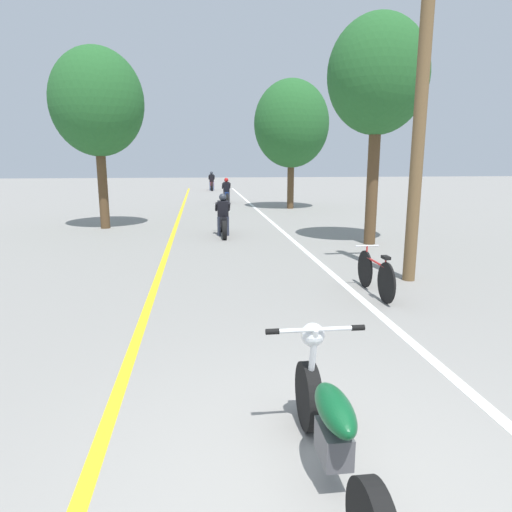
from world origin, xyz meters
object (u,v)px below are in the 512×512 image
object	(u,v)px
motorcycle_rider_mid	(226,193)
roadside_tree_right_near	(378,77)
roadside_tree_left	(97,103)
motorcycle_rider_far	(212,183)
motorcycle_foreground	(332,429)
bicycle_parked	(375,274)
utility_pole	(421,101)
roadside_tree_right_far	(292,124)
motorcycle_rider_lead	(223,220)

from	to	relation	value
motorcycle_rider_mid	roadside_tree_right_near	bearing A→B (deg)	-75.92
roadside_tree_left	motorcycle_rider_far	world-z (taller)	roadside_tree_left
roadside_tree_left	motorcycle_foreground	world-z (taller)	roadside_tree_left
roadside_tree_right_near	roadside_tree_left	size ratio (longest dim) A/B	1.02
roadside_tree_right_near	bicycle_parked	size ratio (longest dim) A/B	3.60
motorcycle_foreground	roadside_tree_left	bearing A→B (deg)	107.42
utility_pole	roadside_tree_right_far	xyz separation A→B (m)	(0.31, 13.76, 0.60)
motorcycle_rider_far	bicycle_parked	size ratio (longest dim) A/B	1.23
roadside_tree_left	motorcycle_rider_lead	bearing A→B (deg)	-27.16
motorcycle_rider_far	motorcycle_foreground	bearing A→B (deg)	-90.05
roadside_tree_left	bicycle_parked	world-z (taller)	roadside_tree_left
bicycle_parked	roadside_tree_right_far	bearing A→B (deg)	84.66
motorcycle_foreground	motorcycle_rider_mid	world-z (taller)	motorcycle_rider_mid
motorcycle_rider_lead	roadside_tree_right_far	bearing A→B (deg)	64.59
roadside_tree_right_near	roadside_tree_left	distance (m)	9.07
bicycle_parked	motorcycle_foreground	bearing A→B (deg)	-114.87
motorcycle_rider_mid	bicycle_parked	size ratio (longest dim) A/B	1.19
utility_pole	motorcycle_rider_mid	distance (m)	17.61
utility_pole	roadside_tree_right_far	distance (m)	13.78
roadside_tree_left	motorcycle_foreground	xyz separation A→B (m)	(4.24, -13.50, -3.78)
motorcycle_rider_lead	motorcycle_rider_far	bearing A→B (deg)	89.38
roadside_tree_right_near	roadside_tree_right_far	bearing A→B (deg)	92.13
motorcycle_rider_mid	motorcycle_rider_far	world-z (taller)	motorcycle_rider_far
bicycle_parked	motorcycle_rider_mid	bearing A→B (deg)	95.00
roadside_tree_right_far	motorcycle_rider_lead	world-z (taller)	roadside_tree_right_far
motorcycle_rider_lead	motorcycle_rider_mid	distance (m)	11.25
motorcycle_rider_lead	bicycle_parked	bearing A→B (deg)	-71.04
motorcycle_foreground	bicycle_parked	world-z (taller)	motorcycle_foreground
roadside_tree_right_near	motorcycle_rider_mid	bearing A→B (deg)	104.08
utility_pole	motorcycle_rider_far	size ratio (longest dim) A/B	3.18
roadside_tree_left	motorcycle_rider_mid	xyz separation A→B (m)	(4.80, 9.16, -3.69)
motorcycle_rider_lead	motorcycle_foreground	bearing A→B (deg)	-88.96
utility_pole	bicycle_parked	distance (m)	3.34
motorcycle_rider_far	utility_pole	bearing A→B (deg)	-83.51
roadside_tree_right_near	bicycle_parked	bearing A→B (deg)	-109.71
motorcycle_rider_mid	roadside_tree_left	bearing A→B (deg)	-117.64
roadside_tree_right_far	motorcycle_rider_mid	size ratio (longest dim) A/B	3.01
motorcycle_rider_far	motorcycle_rider_lead	bearing A→B (deg)	-90.62
motorcycle_foreground	roadside_tree_right_far	bearing A→B (deg)	79.68
motorcycle_foreground	motorcycle_rider_lead	distance (m)	11.44
roadside_tree_right_far	motorcycle_rider_mid	world-z (taller)	roadside_tree_right_far
roadside_tree_right_near	motorcycle_foreground	xyz separation A→B (m)	(-3.87, -9.45, -4.10)
bicycle_parked	motorcycle_rider_far	bearing A→B (deg)	94.20
roadside_tree_right_near	motorcycle_rider_lead	xyz separation A→B (m)	(-4.08, 1.98, -4.02)
roadside_tree_right_near	motorcycle_rider_mid	size ratio (longest dim) A/B	3.03
utility_pole	roadside_tree_left	size ratio (longest dim) A/B	1.11
motorcycle_rider_mid	motorcycle_rider_far	xyz separation A→B (m)	(-0.53, 10.64, 0.03)
roadside_tree_right_far	roadside_tree_left	size ratio (longest dim) A/B	1.01
roadside_tree_right_far	roadside_tree_left	world-z (taller)	roadside_tree_right_far
roadside_tree_right_near	roadside_tree_right_far	distance (m)	9.82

